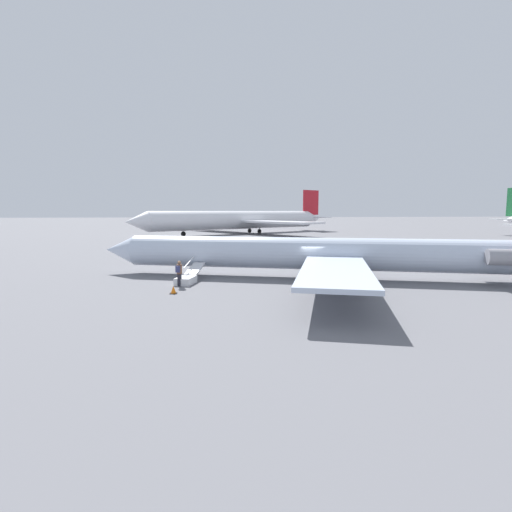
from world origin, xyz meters
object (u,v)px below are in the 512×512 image
object	(u,v)px
boarding_stairs	(188,278)
passenger	(179,272)
airplane_main	(328,254)
airplane_far_left	(243,220)

from	to	relation	value
boarding_stairs	passenger	distance (m)	1.42
airplane_main	airplane_far_left	distance (m)	61.10
airplane_far_left	passenger	size ratio (longest dim) A/B	27.57
boarding_stairs	passenger	size ratio (longest dim) A/B	2.37
airplane_main	airplane_far_left	world-z (taller)	airplane_far_left
airplane_far_left	boarding_stairs	size ratio (longest dim) A/B	11.63
airplane_main	boarding_stairs	bearing A→B (deg)	21.12
airplane_far_left	passenger	distance (m)	63.72
airplane_main	passenger	world-z (taller)	airplane_main
airplane_main	passenger	bearing A→B (deg)	26.99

